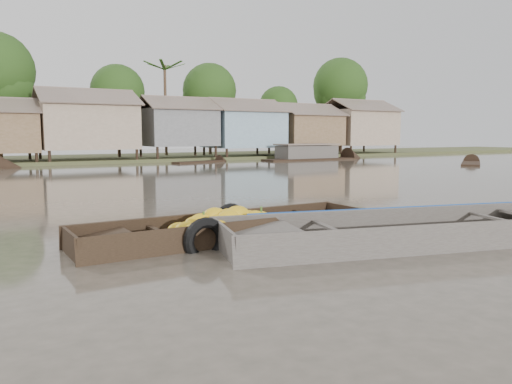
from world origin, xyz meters
TOP-DOWN VIEW (x-y plane):
  - ground at (0.00, 0.00)m, footprint 120.00×120.00m
  - riverbank at (3.03, 31.86)m, footprint 120.00×12.47m
  - banana_boat at (-0.83, 0.48)m, footprint 6.29×1.75m
  - viewer_boat at (2.43, -1.64)m, footprint 8.36×4.03m
  - distant_boats at (12.71, 24.27)m, footprint 49.55×15.59m

SIDE VIEW (x-z plane):
  - ground at x=0.00m, z-range 0.00..0.00m
  - viewer_boat at x=2.43m, z-range -0.25..0.40m
  - banana_boat at x=-0.83m, z-range -0.25..0.64m
  - distant_boats at x=12.71m, z-range -0.46..0.91m
  - riverbank at x=3.03m, z-range -2.04..8.18m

